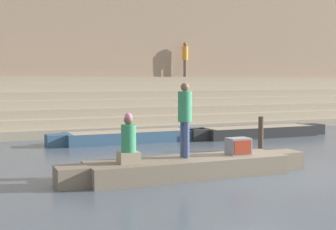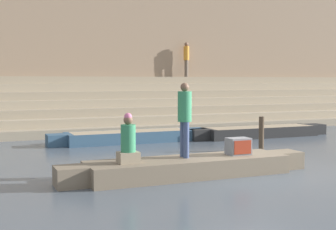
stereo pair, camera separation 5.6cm
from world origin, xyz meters
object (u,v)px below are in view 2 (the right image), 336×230
person_standing (185,114)px  mooring_post (261,134)px  moored_boat_distant (130,136)px  moored_boat_shore (260,131)px  person_rowing (128,143)px  person_on_steps (186,57)px  rowboat_main (189,167)px  tv_set (238,146)px

person_standing → mooring_post: (3.83, 2.55, -0.88)m
person_standing → moored_boat_distant: 6.14m
mooring_post → moored_boat_shore: bearing=56.5°
person_rowing → person_on_steps: 14.51m
mooring_post → person_on_steps: 10.21m
person_standing → person_on_steps: size_ratio=0.97×
mooring_post → person_standing: bearing=-146.4°
moored_boat_shore → person_on_steps: person_on_steps is taller
rowboat_main → moored_boat_shore: 8.09m
tv_set → mooring_post: (2.48, 2.68, -0.09)m
moored_boat_distant → person_on_steps: size_ratio=3.29×
tv_set → mooring_post: mooring_post is taller
person_on_steps → tv_set: bearing=134.4°
person_standing → person_rowing: bearing=-163.5°
moored_boat_distant → rowboat_main: bearing=-98.1°
person_standing → mooring_post: bearing=42.2°
rowboat_main → person_on_steps: bearing=63.1°
moored_boat_shore → mooring_post: (-1.98, -3.00, 0.32)m
person_rowing → tv_set: (2.76, 0.06, -0.24)m
person_standing → tv_set: bearing=2.8°
person_standing → tv_set: (1.35, -0.14, -0.79)m
mooring_post → person_on_steps: (1.95, 9.60, 2.87)m
tv_set → person_on_steps: size_ratio=0.30×
moored_boat_distant → person_rowing: bearing=-110.9°
moored_boat_distant → tv_set: bearing=-85.9°
tv_set → mooring_post: 3.65m
rowboat_main → person_rowing: bearing=-178.9°
person_standing → moored_boat_shore: size_ratio=0.29×
rowboat_main → moored_boat_shore: (5.77, 5.67, -0.01)m
rowboat_main → person_standing: size_ratio=3.51×
moored_boat_shore → mooring_post: 3.61m
rowboat_main → person_standing: (-0.04, 0.12, 1.18)m
mooring_post → rowboat_main: bearing=-144.8°
person_rowing → person_on_steps: person_on_steps is taller
tv_set → mooring_post: bearing=46.0°
moored_boat_shore → person_on_steps: 7.33m
moored_boat_shore → person_on_steps: size_ratio=3.39×
person_standing → moored_boat_shore: 8.12m
person_rowing → moored_boat_distant: size_ratio=0.19×
person_on_steps → moored_boat_shore: bearing=154.6°
rowboat_main → person_on_steps: (5.73, 12.27, 3.18)m
rowboat_main → moored_boat_shore: bearing=42.7°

